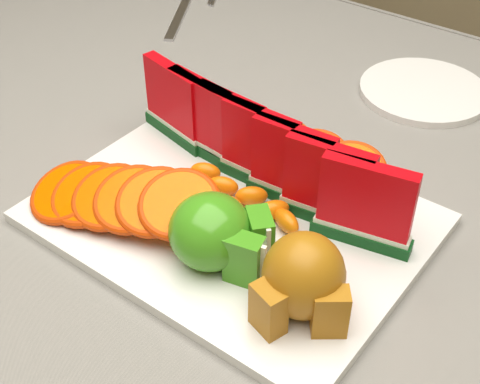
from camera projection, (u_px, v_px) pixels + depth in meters
name	position (u px, v px, depth m)	size (l,w,h in m)	color
table	(222.00, 223.00, 0.89)	(1.40, 0.90, 0.75)	#47301A
tablecloth	(221.00, 186.00, 0.85)	(1.53, 1.03, 0.20)	slate
platter	(232.00, 218.00, 0.73)	(0.40, 0.30, 0.01)	silver
apple_cluster	(218.00, 234.00, 0.65)	(0.12, 0.10, 0.08)	#2C7C0D
pear_cluster	(303.00, 280.00, 0.60)	(0.09, 0.09, 0.08)	#A87613
side_plate	(424.00, 91.00, 0.94)	(0.23, 0.23, 0.01)	silver
fork	(182.00, 16.00, 1.14)	(0.10, 0.19, 0.00)	silver
watermelon_row	(260.00, 150.00, 0.74)	(0.39, 0.07, 0.10)	#10410B
orange_fan_front	(121.00, 198.00, 0.70)	(0.24, 0.15, 0.06)	#E15500
orange_fan_back	(280.00, 144.00, 0.79)	(0.29, 0.10, 0.04)	#E15500
tangerine_segments	(234.00, 196.00, 0.73)	(0.17, 0.07, 0.02)	#E5420A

